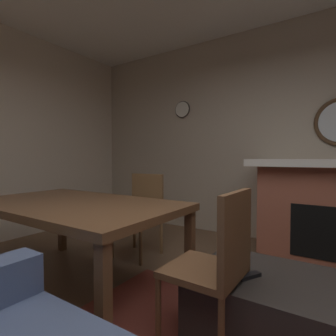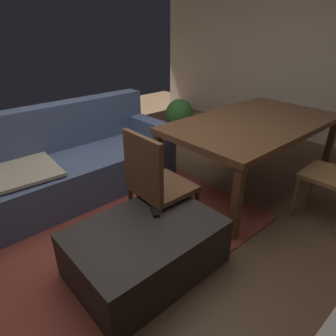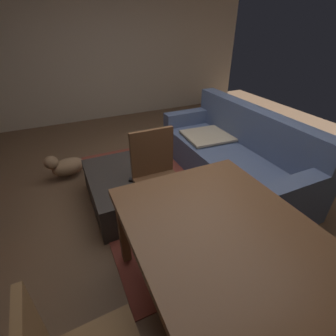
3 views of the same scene
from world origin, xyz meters
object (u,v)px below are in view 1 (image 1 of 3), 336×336
Objects in this scene: tv_remote at (249,276)px; dining_table at (74,209)px; ottoman_coffee_table at (281,308)px; dining_chair_west at (218,258)px; dining_chair_south at (142,209)px; wall_clock at (182,109)px.

tv_remote is 0.08× the size of dining_table.
ottoman_coffee_table is 0.55× the size of dining_table.
dining_chair_west is at bearing 79.50° from tv_remote.
wall_clock is at bearing -80.99° from dining_chair_south.
dining_table is 1.34m from dining_chair_west.
dining_table is at bearing 35.42° from tv_remote.
ottoman_coffee_table is at bearing -120.76° from tv_remote.
ottoman_coffee_table is at bearing -139.03° from dining_chair_west.
tv_remote is at bearing 30.29° from ottoman_coffee_table.
wall_clock is (0.20, -1.29, 1.38)m from dining_chair_south.
dining_chair_south reaches higher than ottoman_coffee_table.
dining_table reaches higher than tv_remote.
tv_remote is 3.06m from wall_clock.
ottoman_coffee_table is 0.53m from dining_chair_west.
dining_chair_south is at bearing -22.14° from ottoman_coffee_table.
dining_table is 0.95m from dining_chair_south.
tv_remote is (0.17, 0.10, 0.20)m from ottoman_coffee_table.
dining_chair_west is at bearing 124.73° from wall_clock.
tv_remote is at bearing 152.51° from dining_chair_south.
ottoman_coffee_table is 0.28m from tv_remote.
dining_table is (1.64, 0.27, 0.48)m from ottoman_coffee_table.
dining_table is (1.47, 0.17, 0.28)m from tv_remote.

